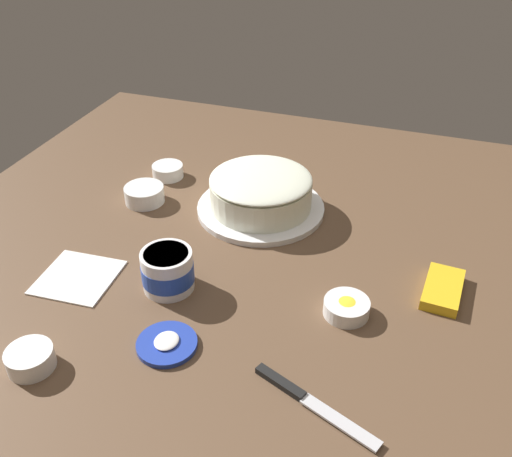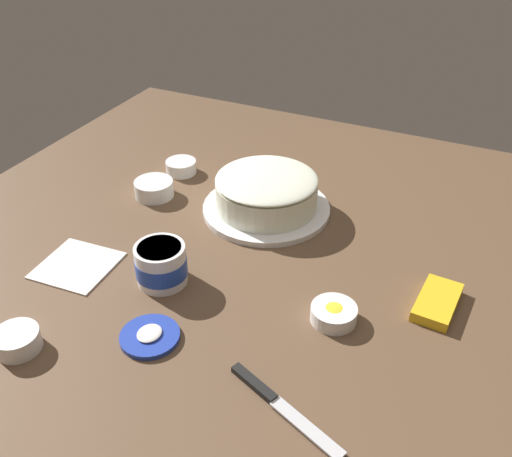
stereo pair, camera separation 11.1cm
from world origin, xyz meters
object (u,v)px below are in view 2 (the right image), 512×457
Objects in this scene: frosted_cake at (266,194)px; frosting_tub at (161,264)px; sprinkle_bowl_green at (154,188)px; paper_napkin at (77,265)px; frosting_tub_lid at (150,336)px; sprinkle_bowl_yellow at (334,313)px; sprinkle_bowl_orange at (17,340)px; sprinkle_bowl_rainbow at (181,167)px; candy_box_lower at (437,302)px; spreading_knife at (275,401)px.

frosting_tub is (0.33, -0.08, -0.00)m from frosted_cake.
paper_napkin is at bearing 2.11° from sprinkle_bowl_green.
sprinkle_bowl_yellow reaches higher than frosting_tub_lid.
frosting_tub_lid is at bearing -1.75° from frosted_cake.
sprinkle_bowl_rainbow is (-0.68, -0.08, -0.00)m from sprinkle_bowl_orange.
sprinkle_bowl_yellow is 0.57m from sprinkle_bowl_orange.
sprinkle_bowl_yellow is 0.60m from sprinkle_bowl_green.
candy_box_lower reaches higher than frosting_tub_lid.
sprinkle_bowl_orange is 0.54× the size of paper_napkin.
frosting_tub reaches higher than sprinkle_bowl_yellow.
candy_box_lower is at bearing 70.81° from sprinkle_bowl_rainbow.
frosting_tub is at bearing 26.43° from sprinkle_bowl_rainbow.
sprinkle_bowl_green is 0.73m from candy_box_lower.
paper_napkin is at bearing -106.00° from spreading_knife.
sprinkle_bowl_green reaches higher than candy_box_lower.
frosting_tub is 0.70× the size of paper_napkin.
frosting_tub_lid is 0.83× the size of candy_box_lower.
frosting_tub reaches higher than candy_box_lower.
sprinkle_bowl_yellow is at bearing 66.66° from sprinkle_bowl_green.
spreading_knife is at bearing 25.55° from frosted_cake.
candy_box_lower is at bearing 124.06° from frosting_tub_lid.
candy_box_lower is 0.88× the size of paper_napkin.
frosting_tub reaches higher than sprinkle_bowl_rainbow.
candy_box_lower is at bearing 123.15° from sprinkle_bowl_orange.
frosting_tub_lid is 0.73× the size of paper_napkin.
frosting_tub is at bearing -14.12° from frosted_cake.
sprinkle_bowl_rainbow is at bearing -123.77° from sprinkle_bowl_yellow.
frosting_tub is 0.96× the size of frosting_tub_lid.
paper_napkin is at bearing -70.74° from candy_box_lower.
frosted_cake is 3.51× the size of sprinkle_bowl_yellow.
spreading_knife is 1.72× the size of candy_box_lower.
spreading_knife is at bearing 100.16° from sprinkle_bowl_orange.
frosted_cake is at bearing -107.52° from candy_box_lower.
sprinkle_bowl_orange is at bearing -79.84° from spreading_knife.
sprinkle_bowl_green is at bearing 0.73° from sprinkle_bowl_rainbow.
sprinkle_bowl_yellow is at bearing 96.08° from frosting_tub.
spreading_knife is at bearing 41.88° from sprinkle_bowl_rainbow.
candy_box_lower is at bearing 68.41° from frosted_cake.
frosting_tub_lid is at bearing -97.88° from spreading_knife.
sprinkle_bowl_green reaches higher than paper_napkin.
sprinkle_bowl_orange is (0.08, -0.46, 0.01)m from spreading_knife.
frosted_cake is at bearing -137.40° from sprinkle_bowl_yellow.
frosting_tub_lid is 0.50m from sprinkle_bowl_green.
candy_box_lower is (0.12, 0.72, -0.01)m from sprinkle_bowl_green.
frosting_tub is 1.28× the size of sprinkle_bowl_orange.
frosting_tub_lid is 0.34m from sprinkle_bowl_yellow.
frosting_tub_lid reaches higher than paper_napkin.
frosted_cake is 2.04× the size of paper_napkin.
sprinkle_bowl_rainbow is 0.77m from candy_box_lower.
spreading_knife is 0.22m from sprinkle_bowl_yellow.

